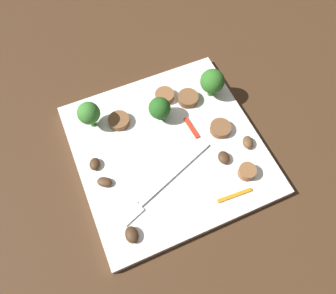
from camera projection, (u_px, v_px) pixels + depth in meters
The scene contains 18 objects.
ground_plane at pixel (168, 151), 0.53m from camera, with size 1.40×1.40×0.00m, color #422B19.
plate at pixel (168, 149), 0.53m from camera, with size 0.29×0.29×0.01m, color white.
fork at pixel (161, 187), 0.49m from camera, with size 0.17×0.07×0.00m.
broccoli_floret_0 at pixel (89, 113), 0.51m from camera, with size 0.04×0.04×0.05m.
broccoli_floret_1 at pixel (160, 108), 0.52m from camera, with size 0.04×0.04×0.05m.
broccoli_floret_2 at pixel (212, 81), 0.54m from camera, with size 0.04×0.04×0.06m.
sausage_slice_0 at pixel (119, 121), 0.54m from camera, with size 0.04×0.04×0.01m, color brown.
sausage_slice_1 at pixel (220, 128), 0.53m from camera, with size 0.03×0.03×0.01m, color brown.
sausage_slice_2 at pixel (247, 172), 0.49m from camera, with size 0.03×0.03×0.02m, color brown.
sausage_slice_3 at pixel (188, 98), 0.56m from camera, with size 0.04×0.04×0.01m, color brown.
sausage_slice_4 at pixel (165, 96), 0.56m from camera, with size 0.03×0.03×0.01m, color brown.
mushroom_0 at pixel (105, 182), 0.49m from camera, with size 0.02×0.02×0.01m, color #4C331E.
mushroom_1 at pixel (224, 157), 0.50m from camera, with size 0.02×0.02×0.01m, color #422B19.
mushroom_2 at pixel (95, 164), 0.50m from camera, with size 0.02×0.02×0.01m, color #422B19.
mushroom_3 at pixel (132, 235), 0.45m from camera, with size 0.02×0.02×0.01m, color #422B19.
mushroom_4 at pixel (248, 142), 0.52m from camera, with size 0.02×0.02×0.01m, color brown.
pepper_strip_1 at pixel (234, 195), 0.48m from camera, with size 0.05×0.01×0.00m, color orange.
pepper_strip_2 at pixel (191, 128), 0.53m from camera, with size 0.04×0.01×0.00m, color red.
Camera 1 is at (0.09, 0.22, 0.48)m, focal length 34.70 mm.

